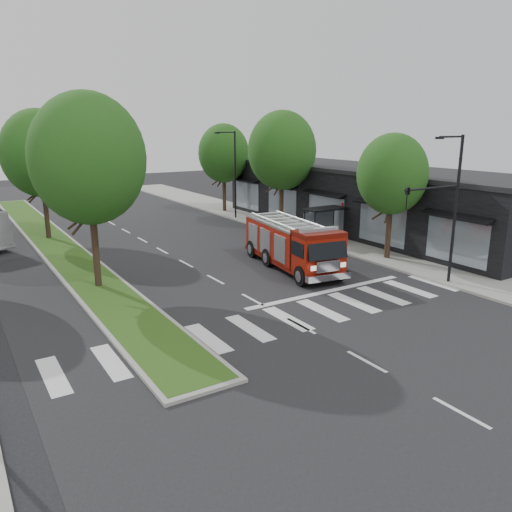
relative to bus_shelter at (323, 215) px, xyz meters
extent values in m
plane|color=black|center=(-11.20, -8.15, -2.04)|extent=(140.00, 140.00, 0.00)
cube|color=gray|center=(1.30, 1.85, -1.96)|extent=(5.00, 80.00, 0.15)
cube|color=gray|center=(-17.20, 9.85, -1.97)|extent=(3.00, 50.00, 0.14)
cube|color=#274313|center=(-17.20, 9.85, -1.89)|extent=(2.60, 49.50, 0.02)
cube|color=black|center=(5.80, 1.85, 0.46)|extent=(8.00, 30.00, 5.00)
cylinder|color=black|center=(-1.40, -0.75, -0.79)|extent=(0.08, 0.08, 2.50)
cylinder|color=black|center=(1.40, -0.75, -0.79)|extent=(0.08, 0.08, 2.50)
cylinder|color=black|center=(-1.40, 0.45, -0.79)|extent=(0.08, 0.08, 2.50)
cylinder|color=black|center=(1.40, 0.45, -0.79)|extent=(0.08, 0.08, 2.50)
cube|color=black|center=(0.00, -0.15, 0.51)|extent=(3.20, 1.60, 0.12)
cube|color=#8C99A5|center=(0.00, 0.55, -0.74)|extent=(2.80, 0.04, 1.80)
cube|color=black|center=(0.00, -0.15, -1.49)|extent=(2.40, 0.40, 0.08)
cylinder|color=black|center=(0.30, -6.15, -0.17)|extent=(0.36, 0.36, 3.74)
ellipsoid|color=#183A0F|center=(0.30, -6.15, 3.49)|extent=(4.40, 4.40, 5.06)
cylinder|color=black|center=(0.30, 5.85, 0.16)|extent=(0.36, 0.36, 4.40)
ellipsoid|color=#183A0F|center=(0.30, 5.85, 4.46)|extent=(5.60, 5.60, 6.44)
cylinder|color=black|center=(0.30, 15.85, -0.06)|extent=(0.36, 0.36, 3.96)
ellipsoid|color=#183A0F|center=(0.30, 15.85, 3.81)|extent=(5.00, 5.00, 5.75)
cylinder|color=black|center=(-17.20, -2.15, 0.27)|extent=(0.36, 0.36, 4.62)
ellipsoid|color=#183A0F|center=(-17.20, -2.15, 4.79)|extent=(5.80, 5.80, 6.67)
cylinder|color=black|center=(-17.20, 11.85, 0.16)|extent=(0.36, 0.36, 4.40)
ellipsoid|color=#183A0F|center=(-17.20, 11.85, 4.46)|extent=(5.60, 5.60, 6.44)
cylinder|color=black|center=(-0.70, -11.65, 1.96)|extent=(0.16, 0.16, 8.00)
cylinder|color=black|center=(-1.60, -11.65, 5.86)|extent=(1.80, 0.10, 0.10)
cube|color=black|center=(-2.50, -11.65, 5.81)|extent=(0.45, 0.20, 0.12)
cylinder|color=black|center=(-2.70, -11.65, 3.36)|extent=(4.00, 0.10, 0.10)
imported|color=black|center=(-4.50, -11.65, 2.96)|extent=(0.18, 0.22, 1.10)
cylinder|color=black|center=(-0.70, 11.85, 1.96)|extent=(0.16, 0.16, 8.00)
cylinder|color=black|center=(-1.60, 11.85, 5.86)|extent=(1.80, 0.10, 0.10)
cube|color=black|center=(-2.50, 11.85, 5.81)|extent=(0.45, 0.20, 0.12)
cube|color=#520B04|center=(-6.10, -4.38, -1.53)|extent=(3.80, 8.87, 0.26)
cube|color=maroon|center=(-5.97, -3.57, -0.46)|extent=(3.50, 6.85, 2.04)
cube|color=maroon|center=(-6.57, -7.51, -0.46)|extent=(2.80, 2.20, 2.15)
cube|color=#B2B2B7|center=(-5.97, -3.57, 0.62)|extent=(3.50, 6.85, 0.12)
cylinder|color=#B2B2B7|center=(-6.88, -3.44, 0.82)|extent=(1.01, 6.08, 0.10)
cylinder|color=#B2B2B7|center=(-5.07, -3.71, 0.82)|extent=(1.01, 6.08, 0.10)
cube|color=silver|center=(-6.74, -8.68, -1.43)|extent=(2.68, 0.75, 0.36)
cube|color=#8C99A5|center=(-6.57, -7.51, 0.92)|extent=(2.28, 0.69, 0.18)
cylinder|color=black|center=(-7.77, -7.64, -1.48)|extent=(0.52, 1.16, 1.12)
cylinder|color=black|center=(-5.45, -7.99, -1.48)|extent=(0.52, 1.16, 1.12)
cylinder|color=black|center=(-7.14, -3.40, -1.48)|extent=(0.52, 1.16, 1.12)
cylinder|color=black|center=(-4.81, -3.75, -1.48)|extent=(0.52, 1.16, 1.12)
cylinder|color=black|center=(-6.77, -0.97, -1.48)|extent=(0.52, 1.16, 1.12)
cylinder|color=black|center=(-4.45, -1.32, -1.48)|extent=(0.52, 1.16, 1.12)
camera|label=1|loc=(-23.57, -28.20, 6.35)|focal=35.00mm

